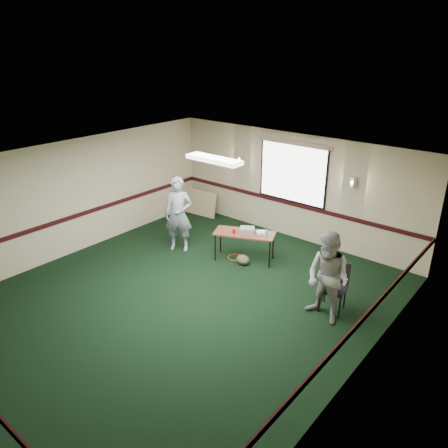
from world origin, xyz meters
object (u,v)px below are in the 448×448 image
Objects in this scene: projector at (247,230)px; person_right at (328,278)px; person_left at (179,214)px; conference_chair at (335,282)px; folding_table at (244,235)px.

person_right is (2.53, -1.00, 0.11)m from projector.
person_right reaches higher than projector.
projector is 1.72m from person_left.
person_right reaches higher than conference_chair.
projector is 0.18× the size of person_left.
person_left is at bearing 168.24° from projector.
conference_chair reaches higher than projector.
person_left is at bearing -174.18° from person_right.
folding_table is at bearing 157.68° from conference_chair.
person_right is (4.13, -0.40, -0.06)m from person_left.
folding_table is 0.12m from projector.
folding_table is at bearing -149.21° from projector.
person_left is at bearing 169.43° from conference_chair.
person_left is (-1.60, -0.60, 0.17)m from projector.
projector reaches higher than folding_table.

